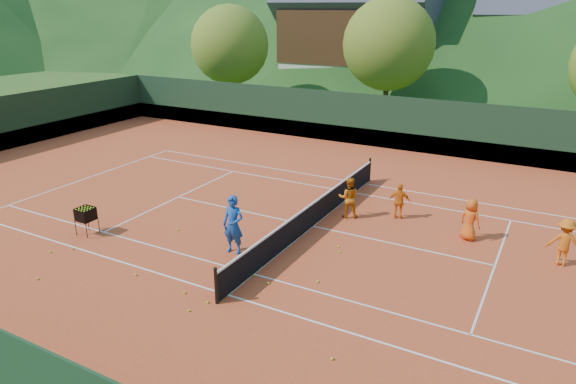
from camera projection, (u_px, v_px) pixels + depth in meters
The scene contains 31 objects.
ground at pixel (313, 227), 19.06m from camera, with size 400.00×400.00×0.00m, color #2D4C18.
clay_court at pixel (313, 226), 19.05m from camera, with size 40.00×24.00×0.02m, color #BC401E.
coach at pixel (233, 225), 16.71m from camera, with size 0.72×0.47×1.98m, color #18499F.
student_a at pixel (349, 197), 19.62m from camera, with size 0.78×0.61×1.60m, color #CF6A12.
student_b at pixel (399, 201), 19.51m from camera, with size 0.82×0.34×1.40m, color orange.
student_c at pixel (470, 220), 17.74m from camera, with size 0.73×0.47×1.49m, color #ED5715.
student_d at pixel (564, 242), 15.97m from camera, with size 1.00×0.58×1.56m, color orange.
tennis_ball_0 at pixel (240, 243), 17.59m from camera, with size 0.07×0.07×0.07m, color #BDEE27.
tennis_ball_1 at pixel (50, 252), 16.98m from camera, with size 0.07×0.07×0.07m, color #BDEE27.
tennis_ball_2 at pixel (269, 283), 15.08m from camera, with size 0.07×0.07×0.07m, color #BDEE27.
tennis_ball_3 at pixel (38, 279), 15.31m from camera, with size 0.07×0.07×0.07m, color #BDEE27.
tennis_ball_4 at pixel (332, 359), 11.85m from camera, with size 0.07×0.07×0.07m, color #BDEE27.
tennis_ball_5 at pixel (338, 246), 17.39m from camera, with size 0.07×0.07×0.07m, color #BDEE27.
tennis_ball_7 at pixel (189, 310), 13.73m from camera, with size 0.07×0.07×0.07m, color #BDEE27.
tennis_ball_8 at pixel (178, 230), 18.68m from camera, with size 0.07×0.07×0.07m, color #BDEE27.
tennis_ball_9 at pixel (208, 302), 14.12m from camera, with size 0.07×0.07×0.07m, color #BDEE27.
tennis_ball_10 at pixel (318, 281), 15.17m from camera, with size 0.07×0.07×0.07m, color #BDEE27.
tennis_ball_11 at pixel (136, 275), 15.56m from camera, with size 0.07×0.07×0.07m, color #BDEE27.
tennis_ball_13 at pixel (339, 252), 17.00m from camera, with size 0.07×0.07×0.07m, color #BDEE27.
tennis_ball_14 at pixel (73, 249), 17.22m from camera, with size 0.07×0.07×0.07m, color #BDEE27.
tennis_ball_16 at pixel (254, 275), 15.53m from camera, with size 0.07×0.07×0.07m, color #BDEE27.
tennis_ball_17 at pixel (185, 293), 14.58m from camera, with size 0.07×0.07×0.07m, color #BDEE27.
tennis_ball_18 at pixel (86, 206), 20.88m from camera, with size 0.07×0.07×0.07m, color #BDEE27.
court_lines at pixel (313, 226), 19.05m from camera, with size 23.83×11.03×0.00m.
tennis_net at pixel (313, 214), 18.88m from camera, with size 0.10×12.07×1.10m.
perimeter_fence at pixel (313, 195), 18.62m from camera, with size 40.40×24.24×3.00m.
ball_hopper at pixel (86, 215), 18.15m from camera, with size 0.57×0.57×1.00m.
chalet_left at pixel (360, 30), 46.35m from camera, with size 13.80×9.93×12.92m.
chalet_mid at pixel (558, 40), 42.66m from camera, with size 12.65×8.82×11.45m.
tree_a at pixel (230, 45), 39.44m from camera, with size 6.00×6.00×7.88m.
tree_b at pixel (389, 44), 35.56m from camera, with size 6.40×6.40×8.40m.
Camera 1 is at (7.58, -15.76, 7.74)m, focal length 32.00 mm.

